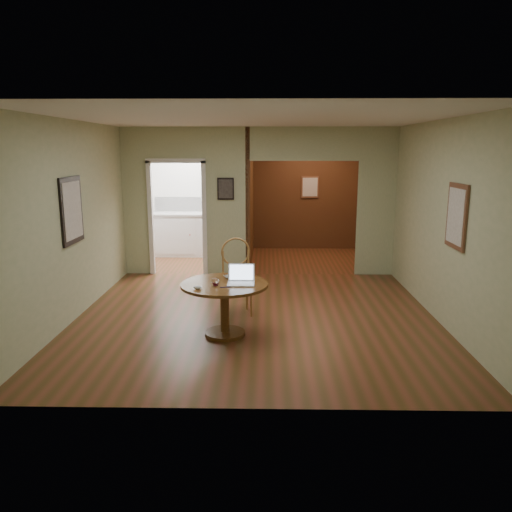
{
  "coord_description": "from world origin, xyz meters",
  "views": [
    {
      "loc": [
        0.14,
        -6.63,
        2.31
      ],
      "look_at": [
        0.01,
        -0.2,
        0.93
      ],
      "focal_mm": 35.0,
      "sensor_mm": 36.0,
      "label": 1
    }
  ],
  "objects_px": {
    "dining_table": "(225,297)",
    "closed_laptop": "(237,277)",
    "chair": "(237,272)",
    "open_laptop": "(241,278)"
  },
  "relations": [
    {
      "from": "chair",
      "to": "closed_laptop",
      "type": "bearing_deg",
      "value": -98.74
    },
    {
      "from": "chair",
      "to": "open_laptop",
      "type": "height_order",
      "value": "chair"
    },
    {
      "from": "chair",
      "to": "closed_laptop",
      "type": "relative_size",
      "value": 3.38
    },
    {
      "from": "dining_table",
      "to": "closed_laptop",
      "type": "distance_m",
      "value": 0.36
    },
    {
      "from": "closed_laptop",
      "to": "open_laptop",
      "type": "bearing_deg",
      "value": -99.36
    },
    {
      "from": "dining_table",
      "to": "closed_laptop",
      "type": "xyz_separation_m",
      "value": [
        0.14,
        0.27,
        0.19
      ]
    },
    {
      "from": "dining_table",
      "to": "closed_laptop",
      "type": "relative_size",
      "value": 3.41
    },
    {
      "from": "chair",
      "to": "closed_laptop",
      "type": "xyz_separation_m",
      "value": [
        0.04,
        -0.64,
        0.09
      ]
    },
    {
      "from": "dining_table",
      "to": "chair",
      "type": "bearing_deg",
      "value": 83.61
    },
    {
      "from": "closed_laptop",
      "to": "chair",
      "type": "bearing_deg",
      "value": 71.08
    }
  ]
}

